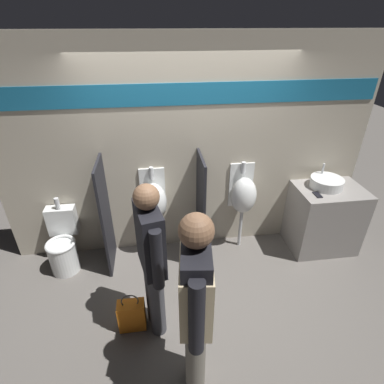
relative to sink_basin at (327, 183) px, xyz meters
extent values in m
plane|color=#5B5651|center=(-1.76, -0.32, -0.97)|extent=(16.00, 16.00, 0.00)
cube|color=#B2A893|center=(-1.76, 0.28, 0.38)|extent=(4.58, 0.06, 2.70)
cube|color=#19668E|center=(-1.76, 0.24, 1.10)|extent=(4.49, 0.01, 0.24)
cube|color=gray|center=(0.05, -0.06, -0.52)|extent=(0.86, 0.62, 0.91)
cylinder|color=silver|center=(0.00, 0.00, 0.00)|extent=(0.41, 0.41, 0.12)
cylinder|color=silver|center=(0.00, 0.14, 0.13)|extent=(0.03, 0.03, 0.14)
cube|color=black|center=(-0.21, -0.19, -0.06)|extent=(0.07, 0.14, 0.01)
cube|color=black|center=(-2.79, -0.03, -0.25)|extent=(0.03, 0.56, 1.43)
cube|color=black|center=(-1.64, -0.03, -0.25)|extent=(0.03, 0.56, 1.43)
cylinder|color=silver|center=(-2.21, 0.08, -0.68)|extent=(0.04, 0.04, 0.58)
ellipsoid|color=silver|center=(-2.21, 0.08, -0.16)|extent=(0.33, 0.30, 0.50)
cube|color=silver|center=(-2.21, 0.23, -0.08)|extent=(0.32, 0.02, 0.62)
cylinder|color=silver|center=(-2.21, 0.20, 0.18)|extent=(0.06, 0.06, 0.16)
cylinder|color=silver|center=(-1.06, 0.08, -0.68)|extent=(0.04, 0.04, 0.58)
ellipsoid|color=silver|center=(-1.06, 0.08, -0.16)|extent=(0.33, 0.30, 0.50)
cube|color=silver|center=(-1.06, 0.23, -0.08)|extent=(0.32, 0.02, 0.62)
cylinder|color=silver|center=(-1.06, 0.20, 0.18)|extent=(0.06, 0.06, 0.16)
cylinder|color=silver|center=(-3.37, -0.10, -0.77)|extent=(0.34, 0.34, 0.40)
torus|color=silver|center=(-3.37, -0.10, -0.56)|extent=(0.36, 0.36, 0.04)
cube|color=silver|center=(-3.37, 0.16, -0.38)|extent=(0.35, 0.16, 0.37)
cylinder|color=silver|center=(-3.37, 0.14, -0.12)|extent=(0.06, 0.06, 0.14)
cylinder|color=#666056|center=(-1.94, -1.74, -0.54)|extent=(0.16, 0.16, 0.85)
cylinder|color=#666056|center=(-1.92, -1.57, -0.54)|extent=(0.16, 0.16, 0.85)
cube|color=black|center=(-1.93, -1.66, 0.22)|extent=(0.25, 0.47, 0.68)
cube|color=#C6B289|center=(-1.93, -1.66, 0.17)|extent=(0.28, 0.50, 0.54)
cylinder|color=black|center=(-1.97, -1.91, 0.19)|extent=(0.11, 0.11, 0.62)
cylinder|color=black|center=(-1.90, -1.41, 0.19)|extent=(0.11, 0.11, 0.62)
sphere|color=brown|center=(-1.93, -1.66, 0.68)|extent=(0.23, 0.23, 0.23)
cylinder|color=#3D3D42|center=(-2.23, -1.13, -0.57)|extent=(0.15, 0.15, 0.81)
cylinder|color=#3D3D42|center=(-2.27, -0.97, -0.57)|extent=(0.15, 0.15, 0.81)
cube|color=black|center=(-2.25, -1.05, 0.16)|extent=(0.27, 0.45, 0.64)
cylinder|color=black|center=(-2.20, -1.28, 0.12)|extent=(0.10, 0.10, 0.59)
cylinder|color=black|center=(-2.30, -0.81, 0.12)|extent=(0.10, 0.10, 0.59)
sphere|color=brown|center=(-2.25, -1.05, 0.58)|extent=(0.22, 0.22, 0.22)
cube|color=orange|center=(-2.50, -1.05, -0.80)|extent=(0.27, 0.15, 0.34)
torus|color=#4C4742|center=(-2.50, -1.05, -0.59)|extent=(0.17, 0.01, 0.17)
camera|label=1|loc=(-2.15, -3.12, 1.81)|focal=28.00mm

